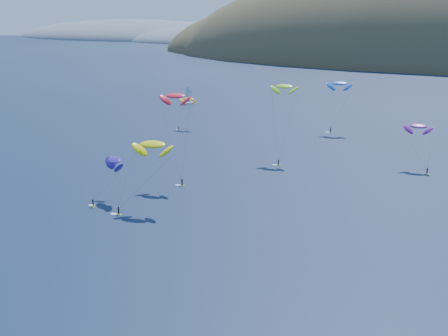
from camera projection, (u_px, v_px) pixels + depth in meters
headland at (149, 40)px, 932.90m from camera, size 460.00×250.00×60.00m
sailboat at (189, 102)px, 321.93m from camera, size 8.31×7.11×10.06m
kitesurfer_1 at (189, 99)px, 257.78m from camera, size 7.62×8.54×14.13m
kitesurfer_2 at (153, 144)px, 156.31m from camera, size 11.01×13.29×19.15m
kitesurfer_3 at (284, 86)px, 205.12m from camera, size 9.05×13.86×26.43m
kitesurfer_4 at (339, 83)px, 249.11m from camera, size 10.51×7.38×22.29m
kitesurfer_6 at (418, 126)px, 195.35m from camera, size 9.92×10.33×15.63m
kitesurfer_9 at (175, 96)px, 177.92m from camera, size 9.96×7.72×27.46m
kitesurfer_10 at (114, 160)px, 164.42m from camera, size 10.20×14.10×13.10m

